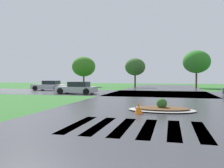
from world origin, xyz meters
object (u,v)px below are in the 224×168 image
median_island (162,109)px  traffic_cone (138,108)px  car_silver_hatch (49,86)px  car_blue_compact (77,88)px  drainage_pipe_stack (68,88)px

median_island → traffic_cone: median_island is taller
car_silver_hatch → median_island: bearing=133.3°
median_island → car_blue_compact: size_ratio=0.82×
car_blue_compact → traffic_cone: 14.38m
car_silver_hatch → traffic_cone: (14.44, -16.73, -0.32)m
drainage_pipe_stack → car_silver_hatch: bearing=146.4°
car_silver_hatch → car_blue_compact: bearing=139.2°
car_silver_hatch → traffic_cone: 22.10m
drainage_pipe_stack → traffic_cone: drainage_pipe_stack is taller
drainage_pipe_stack → traffic_cone: bearing=-53.4°
car_blue_compact → drainage_pipe_stack: (-2.14, 2.34, -0.16)m
car_blue_compact → traffic_cone: bearing=125.6°
median_island → drainage_pipe_stack: (-11.53, 12.83, 0.32)m
traffic_cone → car_blue_compact: bearing=125.3°
car_silver_hatch → drainage_pipe_stack: car_silver_hatch is taller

